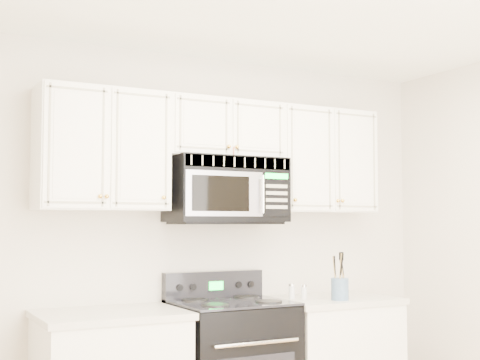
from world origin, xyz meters
TOP-DOWN VIEW (x-y plane):
  - room at (0.00, 0.00)m, footprint 3.51×3.51m
  - upper_cabinets at (0.00, 1.58)m, footprint 2.44×0.37m
  - microwave at (0.03, 1.55)m, footprint 0.78×0.44m
  - utensil_crock at (0.75, 1.26)m, footprint 0.12×0.12m
  - shaker_salt at (0.50, 1.48)m, footprint 0.04×0.04m
  - shaker_pepper at (0.56, 1.42)m, footprint 0.04×0.04m

SIDE VIEW (x-z plane):
  - shaker_pepper at x=0.56m, z-range 0.92..1.02m
  - shaker_salt at x=0.50m, z-range 0.92..1.03m
  - utensil_crock at x=0.75m, z-range 0.84..1.16m
  - room at x=0.00m, z-range 0.00..2.60m
  - microwave at x=0.03m, z-range 1.45..1.88m
  - upper_cabinets at x=0.00m, z-range 1.56..2.31m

